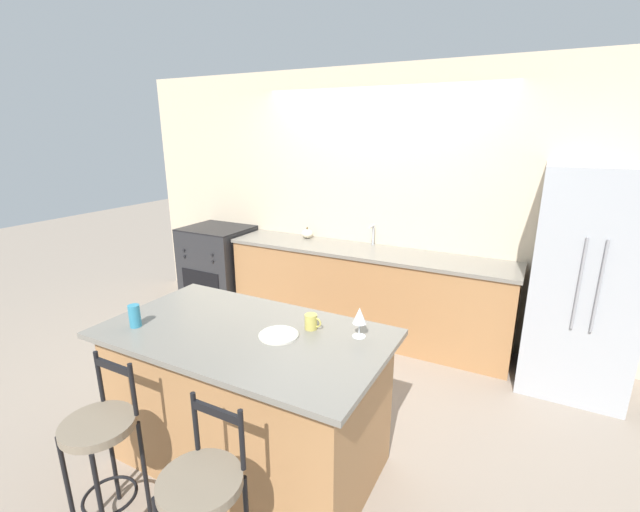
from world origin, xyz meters
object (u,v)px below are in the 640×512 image
object	(u,v)px
oven_range	(219,266)
coffee_mug	(311,322)
bar_stool_far	(203,502)
bar_stool_near	(102,442)
wine_glass	(360,316)
tumbler_cup	(135,316)
pumpkin_decoration	(307,234)
refrigerator	(584,282)
dinner_plate	(279,335)

from	to	relation	value
oven_range	coffee_mug	size ratio (longest dim) A/B	8.86
coffee_mug	bar_stool_far	bearing A→B (deg)	-89.13
oven_range	bar_stool_near	bearing A→B (deg)	-60.18
bar_stool_near	wine_glass	world-z (taller)	wine_glass
tumbler_cup	pumpkin_decoration	distance (m)	2.46
coffee_mug	pumpkin_decoration	size ratio (longest dim) A/B	0.85
tumbler_cup	oven_range	bearing A→B (deg)	120.03
refrigerator	pumpkin_decoration	bearing A→B (deg)	175.09
refrigerator	tumbler_cup	size ratio (longest dim) A/B	13.05
oven_range	tumbler_cup	size ratio (longest dim) A/B	6.86
dinner_plate	pumpkin_decoration	world-z (taller)	pumpkin_decoration
bar_stool_near	pumpkin_decoration	xyz separation A→B (m)	(-0.44, 2.95, 0.43)
bar_stool_far	pumpkin_decoration	bearing A→B (deg)	111.17
bar_stool_near	refrigerator	bearing A→B (deg)	50.73
bar_stool_far	tumbler_cup	bearing A→B (deg)	151.74
refrigerator	bar_stool_near	distance (m)	3.54
refrigerator	wine_glass	xyz separation A→B (m)	(-1.23, -1.72, 0.13)
oven_range	dinner_plate	world-z (taller)	oven_range
tumbler_cup	bar_stool_near	bearing A→B (deg)	-61.17
bar_stool_far	bar_stool_near	bearing A→B (deg)	176.91
refrigerator	tumbler_cup	world-z (taller)	refrigerator
dinner_plate	oven_range	bearing A→B (deg)	137.75
tumbler_cup	refrigerator	bearing A→B (deg)	41.75
refrigerator	tumbler_cup	bearing A→B (deg)	-138.25
bar_stool_near	bar_stool_far	size ratio (longest dim) A/B	1.00
refrigerator	pumpkin_decoration	size ratio (longest dim) A/B	14.34
refrigerator	bar_stool_near	xyz separation A→B (m)	(-2.23, -2.72, -0.38)
dinner_plate	pumpkin_decoration	size ratio (longest dim) A/B	1.85
tumbler_cup	pumpkin_decoration	xyz separation A→B (m)	(-0.17, 2.46, -0.02)
bar_stool_near	pumpkin_decoration	size ratio (longest dim) A/B	7.54
tumbler_cup	pumpkin_decoration	size ratio (longest dim) A/B	1.10
pumpkin_decoration	oven_range	bearing A→B (deg)	-170.01
coffee_mug	pumpkin_decoration	distance (m)	2.29
bar_stool_near	dinner_plate	world-z (taller)	bar_stool_near
coffee_mug	tumbler_cup	xyz separation A→B (m)	(-0.97, -0.47, 0.02)
dinner_plate	tumbler_cup	xyz separation A→B (m)	(-0.85, -0.30, 0.06)
dinner_plate	coffee_mug	bearing A→B (deg)	54.55
oven_range	wine_glass	distance (m)	3.16
oven_range	pumpkin_decoration	distance (m)	1.25
bar_stool_far	coffee_mug	size ratio (longest dim) A/B	8.87
oven_range	refrigerator	bearing A→B (deg)	-0.44
dinner_plate	coffee_mug	xyz separation A→B (m)	(0.12, 0.17, 0.04)
dinner_plate	wine_glass	distance (m)	0.49
dinner_plate	wine_glass	xyz separation A→B (m)	(0.42, 0.21, 0.12)
bar_stool_near	dinner_plate	bearing A→B (deg)	53.85
bar_stool_near	tumbler_cup	distance (m)	0.72
oven_range	tumbler_cup	bearing A→B (deg)	-59.97
refrigerator	bar_stool_far	xyz separation A→B (m)	(-1.51, -2.76, -0.38)
bar_stool_far	wine_glass	distance (m)	1.20
bar_stool_near	wine_glass	size ratio (longest dim) A/B	5.29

